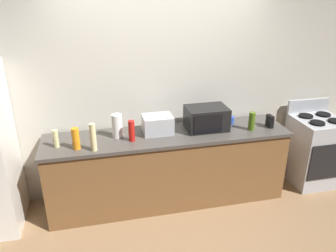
{
  "coord_description": "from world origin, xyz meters",
  "views": [
    {
      "loc": [
        -0.79,
        -3.01,
        2.5
      ],
      "look_at": [
        0.0,
        0.4,
        1.0
      ],
      "focal_mm": 35.7,
      "sensor_mm": 36.0,
      "label": 1
    }
  ],
  "objects_px": {
    "mug_blue": "(231,120)",
    "cordless_phone": "(270,121)",
    "stove_range": "(314,150)",
    "bottle_dish_soap": "(76,139)",
    "microwave": "(206,118)",
    "bottle_hot_sauce": "(132,131)",
    "paper_towel_roll": "(117,126)",
    "toaster_oven": "(158,124)",
    "bottle_vinegar": "(56,139)",
    "bottle_hand_soap": "(93,137)",
    "bottle_olive_oil": "(252,121)"
  },
  "relations": [
    {
      "from": "bottle_hot_sauce",
      "to": "cordless_phone",
      "type": "bearing_deg",
      "value": 0.3
    },
    {
      "from": "microwave",
      "to": "bottle_hand_soap",
      "type": "height_order",
      "value": "bottle_hand_soap"
    },
    {
      "from": "stove_range",
      "to": "bottle_vinegar",
      "type": "xyz_separation_m",
      "value": [
        -3.23,
        -0.06,
        0.54
      ]
    },
    {
      "from": "microwave",
      "to": "bottle_dish_soap",
      "type": "bearing_deg",
      "value": -172.55
    },
    {
      "from": "stove_range",
      "to": "toaster_oven",
      "type": "bearing_deg",
      "value": 178.36
    },
    {
      "from": "bottle_hot_sauce",
      "to": "bottle_dish_soap",
      "type": "bearing_deg",
      "value": -173.73
    },
    {
      "from": "bottle_dish_soap",
      "to": "mug_blue",
      "type": "relative_size",
      "value": 2.65
    },
    {
      "from": "microwave",
      "to": "mug_blue",
      "type": "bearing_deg",
      "value": 14.14
    },
    {
      "from": "stove_range",
      "to": "paper_towel_roll",
      "type": "height_order",
      "value": "paper_towel_roll"
    },
    {
      "from": "paper_towel_roll",
      "to": "cordless_phone",
      "type": "height_order",
      "value": "paper_towel_roll"
    },
    {
      "from": "paper_towel_roll",
      "to": "bottle_vinegar",
      "type": "distance_m",
      "value": 0.67
    },
    {
      "from": "stove_range",
      "to": "cordless_phone",
      "type": "xyz_separation_m",
      "value": [
        -0.76,
        -0.07,
        0.51
      ]
    },
    {
      "from": "cordless_phone",
      "to": "bottle_hand_soap",
      "type": "distance_m",
      "value": 2.09
    },
    {
      "from": "bottle_hand_soap",
      "to": "bottle_hot_sauce",
      "type": "xyz_separation_m",
      "value": [
        0.41,
        0.15,
        -0.03
      ]
    },
    {
      "from": "paper_towel_roll",
      "to": "mug_blue",
      "type": "height_order",
      "value": "paper_towel_roll"
    },
    {
      "from": "bottle_hand_soap",
      "to": "bottle_hot_sauce",
      "type": "relative_size",
      "value": 1.27
    },
    {
      "from": "microwave",
      "to": "paper_towel_roll",
      "type": "xyz_separation_m",
      "value": [
        -1.05,
        0.0,
        0.0
      ]
    },
    {
      "from": "mug_blue",
      "to": "bottle_hand_soap",
      "type": "bearing_deg",
      "value": -167.66
    },
    {
      "from": "microwave",
      "to": "bottle_hot_sauce",
      "type": "distance_m",
      "value": 0.91
    },
    {
      "from": "toaster_oven",
      "to": "bottle_dish_soap",
      "type": "xyz_separation_m",
      "value": [
        -0.91,
        -0.21,
        0.01
      ]
    },
    {
      "from": "mug_blue",
      "to": "cordless_phone",
      "type": "bearing_deg",
      "value": -27.22
    },
    {
      "from": "bottle_hand_soap",
      "to": "mug_blue",
      "type": "height_order",
      "value": "bottle_hand_soap"
    },
    {
      "from": "paper_towel_roll",
      "to": "bottle_dish_soap",
      "type": "xyz_separation_m",
      "value": [
        -0.45,
        -0.2,
        -0.02
      ]
    },
    {
      "from": "paper_towel_roll",
      "to": "bottle_hand_soap",
      "type": "xyz_separation_m",
      "value": [
        -0.27,
        -0.28,
        0.01
      ]
    },
    {
      "from": "bottle_olive_oil",
      "to": "bottle_hand_soap",
      "type": "bearing_deg",
      "value": -176.07
    },
    {
      "from": "bottle_hot_sauce",
      "to": "microwave",
      "type": "bearing_deg",
      "value": 8.22
    },
    {
      "from": "paper_towel_roll",
      "to": "cordless_phone",
      "type": "distance_m",
      "value": 1.82
    },
    {
      "from": "mug_blue",
      "to": "bottle_dish_soap",
      "type": "bearing_deg",
      "value": -171.25
    },
    {
      "from": "microwave",
      "to": "bottle_dish_soap",
      "type": "relative_size",
      "value": 2.05
    },
    {
      "from": "bottle_hand_soap",
      "to": "bottle_dish_soap",
      "type": "distance_m",
      "value": 0.2
    },
    {
      "from": "cordless_phone",
      "to": "bottle_dish_soap",
      "type": "bearing_deg",
      "value": 179.65
    },
    {
      "from": "mug_blue",
      "to": "bottle_olive_oil",
      "type": "bearing_deg",
      "value": -56.75
    },
    {
      "from": "paper_towel_roll",
      "to": "toaster_oven",
      "type": "bearing_deg",
      "value": 1.24
    },
    {
      "from": "bottle_olive_oil",
      "to": "bottle_hot_sauce",
      "type": "xyz_separation_m",
      "value": [
        -1.41,
        0.02,
        0.01
      ]
    },
    {
      "from": "microwave",
      "to": "bottle_olive_oil",
      "type": "height_order",
      "value": "microwave"
    },
    {
      "from": "toaster_oven",
      "to": "bottle_hot_sauce",
      "type": "distance_m",
      "value": 0.35
    },
    {
      "from": "bottle_hot_sauce",
      "to": "stove_range",
      "type": "bearing_deg",
      "value": 1.95
    },
    {
      "from": "cordless_phone",
      "to": "toaster_oven",
      "type": "bearing_deg",
      "value": 172.1
    },
    {
      "from": "stove_range",
      "to": "bottle_dish_soap",
      "type": "bearing_deg",
      "value": -177.2
    },
    {
      "from": "toaster_oven",
      "to": "paper_towel_roll",
      "type": "distance_m",
      "value": 0.46
    },
    {
      "from": "bottle_hand_soap",
      "to": "stove_range",
      "type": "bearing_deg",
      "value": 4.6
    },
    {
      "from": "bottle_olive_oil",
      "to": "mug_blue",
      "type": "xyz_separation_m",
      "value": [
        -0.16,
        0.24,
        -0.07
      ]
    },
    {
      "from": "bottle_hand_soap",
      "to": "bottle_vinegar",
      "type": "bearing_deg",
      "value": 156.58
    },
    {
      "from": "toaster_oven",
      "to": "bottle_olive_oil",
      "type": "xyz_separation_m",
      "value": [
        1.1,
        -0.16,
        0.0
      ]
    },
    {
      "from": "bottle_olive_oil",
      "to": "bottle_hot_sauce",
      "type": "height_order",
      "value": "bottle_hot_sauce"
    },
    {
      "from": "paper_towel_roll",
      "to": "stove_range",
      "type": "bearing_deg",
      "value": -1.12
    },
    {
      "from": "bottle_olive_oil",
      "to": "bottle_vinegar",
      "type": "xyz_separation_m",
      "value": [
        -2.21,
        0.04,
        -0.01
      ]
    },
    {
      "from": "stove_range",
      "to": "bottle_dish_soap",
      "type": "relative_size",
      "value": 4.61
    },
    {
      "from": "toaster_oven",
      "to": "bottle_olive_oil",
      "type": "bearing_deg",
      "value": -8.46
    },
    {
      "from": "bottle_vinegar",
      "to": "bottle_hand_soap",
      "type": "bearing_deg",
      "value": -23.42
    }
  ]
}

